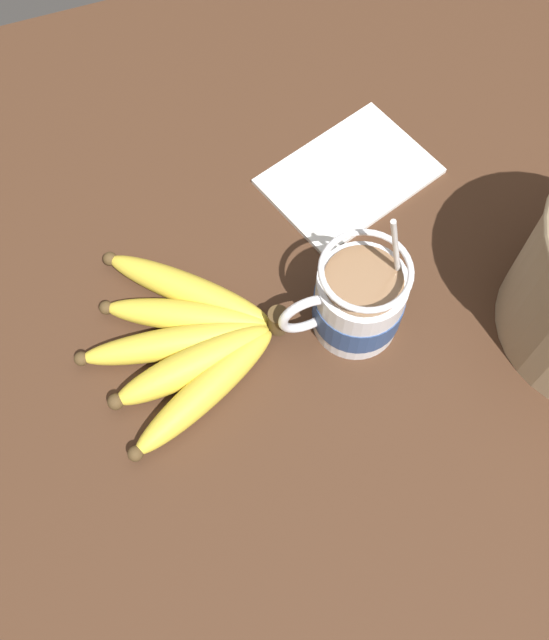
# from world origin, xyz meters

# --- Properties ---
(table) EXTENTS (1.14, 1.14, 0.04)m
(table) POSITION_xyz_m (0.00, 0.00, 0.02)
(table) COLOR #422819
(table) RESTS_ON ground
(coffee_mug) EXTENTS (0.13, 0.09, 0.17)m
(coffee_mug) POSITION_xyz_m (-0.03, -0.04, 0.08)
(coffee_mug) COLOR silver
(coffee_mug) RESTS_ON table
(banana_bunch) EXTENTS (0.21, 0.23, 0.04)m
(banana_bunch) POSITION_xyz_m (0.13, -0.06, 0.06)
(banana_bunch) COLOR #4C381E
(banana_bunch) RESTS_ON table
(napkin) EXTENTS (0.21, 0.18, 0.01)m
(napkin) POSITION_xyz_m (-0.09, -0.20, 0.04)
(napkin) COLOR white
(napkin) RESTS_ON table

